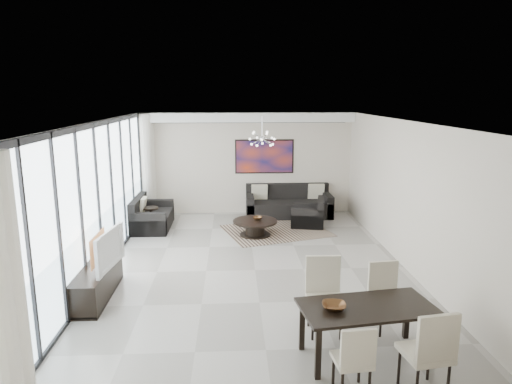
{
  "coord_description": "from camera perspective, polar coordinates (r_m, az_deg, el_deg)",
  "views": [
    {
      "loc": [
        -0.43,
        -8.46,
        3.4
      ],
      "look_at": [
        0.1,
        1.52,
        1.25
      ],
      "focal_mm": 32.0,
      "sensor_mm": 36.0,
      "label": 1
    }
  ],
  "objects": [
    {
      "name": "armchair",
      "position": [
        12.1,
        6.67,
        -3.02
      ],
      "size": [
        0.99,
        1.03,
        0.74
      ],
      "color": "black",
      "rests_on": "floor"
    },
    {
      "name": "dining_chair_nw",
      "position": [
        6.83,
        8.48,
        -11.88
      ],
      "size": [
        0.52,
        0.52,
        1.1
      ],
      "color": "beige",
      "rests_on": "floor"
    },
    {
      "name": "television",
      "position": [
        8.11,
        -18.53,
        -6.79
      ],
      "size": [
        0.29,
        1.13,
        0.65
      ],
      "primitive_type": "imported",
      "rotation": [
        0.0,
        0.0,
        1.44
      ],
      "color": "gray",
      "rests_on": "tv_console"
    },
    {
      "name": "dining_table",
      "position": [
        6.28,
        13.72,
        -14.39
      ],
      "size": [
        1.84,
        1.1,
        0.72
      ],
      "color": "black",
      "rests_on": "floor"
    },
    {
      "name": "dining_chair_sw",
      "position": [
        5.57,
        12.25,
        -19.46
      ],
      "size": [
        0.44,
        0.44,
        0.89
      ],
      "color": "beige",
      "rests_on": "floor"
    },
    {
      "name": "soffit",
      "position": [
        12.78,
        -1.13,
        9.31
      ],
      "size": [
        5.98,
        0.4,
        0.26
      ],
      "primitive_type": "cube",
      "color": "white",
      "rests_on": "room_shell"
    },
    {
      "name": "sofa_main",
      "position": [
        13.01,
        4.08,
        -1.69
      ],
      "size": [
        2.4,
        0.98,
        0.87
      ],
      "color": "black",
      "rests_on": "floor"
    },
    {
      "name": "dining_chair_ne",
      "position": [
        7.12,
        15.85,
        -11.79
      ],
      "size": [
        0.51,
        0.51,
        0.99
      ],
      "color": "beige",
      "rests_on": "floor"
    },
    {
      "name": "side_table",
      "position": [
        12.05,
        -13.01,
        -2.73
      ],
      "size": [
        0.4,
        0.4,
        0.56
      ],
      "color": "black",
      "rests_on": "floor"
    },
    {
      "name": "rug",
      "position": [
        11.62,
        2.52,
        -4.85
      ],
      "size": [
        2.92,
        2.54,
        0.01
      ],
      "primitive_type": "cube",
      "rotation": [
        0.0,
        0.0,
        0.3
      ],
      "color": "black",
      "rests_on": "floor"
    },
    {
      "name": "dining_chair_se",
      "position": [
        5.73,
        21.02,
        -17.75
      ],
      "size": [
        0.57,
        0.57,
        1.08
      ],
      "color": "beige",
      "rests_on": "floor"
    },
    {
      "name": "bowl_coffee",
      "position": [
        11.2,
        0.19,
        -3.3
      ],
      "size": [
        0.27,
        0.27,
        0.07
      ],
      "primitive_type": "imported",
      "rotation": [
        0.0,
        0.0,
        -0.17
      ],
      "color": "brown",
      "rests_on": "coffee_table"
    },
    {
      "name": "window_wall",
      "position": [
        9.01,
        -18.58,
        -0.89
      ],
      "size": [
        0.37,
        8.95,
        2.9
      ],
      "color": "white",
      "rests_on": "floor"
    },
    {
      "name": "tv_console",
      "position": [
        8.36,
        -19.33,
        -10.6
      ],
      "size": [
        0.48,
        1.72,
        0.54
      ],
      "primitive_type": "cube",
      "color": "black",
      "rests_on": "floor"
    },
    {
      "name": "coffee_table",
      "position": [
        11.2,
        -0.12,
        -4.38
      ],
      "size": [
        1.09,
        1.09,
        0.38
      ],
      "color": "black",
      "rests_on": "floor"
    },
    {
      "name": "bowl_dining",
      "position": [
        6.06,
        9.72,
        -13.9
      ],
      "size": [
        0.34,
        0.34,
        0.08
      ],
      "primitive_type": "imported",
      "rotation": [
        0.0,
        0.0,
        -0.12
      ],
      "color": "brown",
      "rests_on": "dining_table"
    },
    {
      "name": "loveseat",
      "position": [
        12.12,
        -13.02,
        -3.14
      ],
      "size": [
        0.91,
        1.61,
        0.81
      ],
      "color": "black",
      "rests_on": "floor"
    },
    {
      "name": "room_shell",
      "position": [
        8.73,
        2.9,
        -0.79
      ],
      "size": [
        6.0,
        9.0,
        2.9
      ],
      "color": "#A8A39B",
      "rests_on": "ground"
    },
    {
      "name": "painting",
      "position": [
        13.08,
        1.06,
        4.45
      ],
      "size": [
        1.68,
        0.04,
        0.98
      ],
      "primitive_type": "cube",
      "color": "#BE391A",
      "rests_on": "room_shell"
    },
    {
      "name": "chandelier",
      "position": [
        11.04,
        0.77,
        6.68
      ],
      "size": [
        0.66,
        0.66,
        0.71
      ],
      "color": "silver",
      "rests_on": "room_shell"
    }
  ]
}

